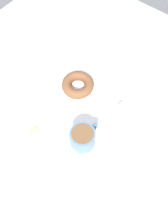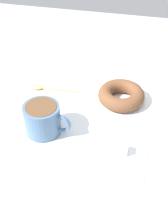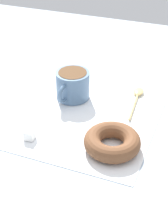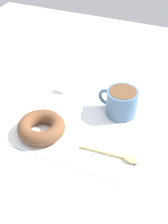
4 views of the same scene
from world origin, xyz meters
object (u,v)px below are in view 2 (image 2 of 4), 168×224
(coffee_cup, at_px, (43,118))
(spoon, at_px, (43,87))
(donut, at_px, (121,95))
(sugar_cube, at_px, (123,149))

(coffee_cup, xyz_separation_m, spoon, (-0.05, 0.14, -0.03))
(donut, xyz_separation_m, sugar_cube, (0.03, -0.17, -0.01))
(spoon, bearing_deg, donut, -1.76)
(sugar_cube, bearing_deg, donut, 98.61)
(donut, bearing_deg, sugar_cube, -81.39)
(coffee_cup, bearing_deg, spoon, 108.92)
(donut, relative_size, spoon, 0.82)
(coffee_cup, bearing_deg, donut, 43.00)
(spoon, distance_m, sugar_cube, 0.28)
(coffee_cup, relative_size, spoon, 0.77)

